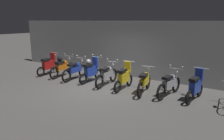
# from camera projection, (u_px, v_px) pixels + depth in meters

# --- Properties ---
(ground_plane) EXTENTS (80.00, 80.00, 0.00)m
(ground_plane) POSITION_uv_depth(u_px,v_px,m) (98.00, 89.00, 9.66)
(ground_plane) COLOR #565451
(back_wall) EXTENTS (16.00, 0.30, 2.91)m
(back_wall) POSITION_uv_depth(u_px,v_px,m) (130.00, 49.00, 11.64)
(back_wall) COLOR #9EA0A3
(back_wall) RESTS_ON ground
(motorbike_slot_0) EXTENTS (0.56, 1.68, 1.18)m
(motorbike_slot_0) POSITION_uv_depth(u_px,v_px,m) (49.00, 65.00, 12.14)
(motorbike_slot_0) COLOR black
(motorbike_slot_0) RESTS_ON ground
(motorbike_slot_1) EXTENTS (0.59, 1.95, 1.15)m
(motorbike_slot_1) POSITION_uv_depth(u_px,v_px,m) (62.00, 67.00, 11.68)
(motorbike_slot_1) COLOR black
(motorbike_slot_1) RESTS_ON ground
(motorbike_slot_2) EXTENTS (0.59, 1.95, 1.15)m
(motorbike_slot_2) POSITION_uv_depth(u_px,v_px,m) (75.00, 70.00, 11.11)
(motorbike_slot_2) COLOR black
(motorbike_slot_2) RESTS_ON ground
(motorbike_slot_3) EXTENTS (0.59, 1.68, 1.29)m
(motorbike_slot_3) POSITION_uv_depth(u_px,v_px,m) (91.00, 70.00, 10.64)
(motorbike_slot_3) COLOR black
(motorbike_slot_3) RESTS_ON ground
(motorbike_slot_4) EXTENTS (0.59, 1.95, 1.15)m
(motorbike_slot_4) POSITION_uv_depth(u_px,v_px,m) (107.00, 75.00, 10.10)
(motorbike_slot_4) COLOR black
(motorbike_slot_4) RESTS_ON ground
(motorbike_slot_5) EXTENTS (0.56, 1.68, 1.18)m
(motorbike_slot_5) POSITION_uv_depth(u_px,v_px,m) (124.00, 77.00, 9.50)
(motorbike_slot_5) COLOR black
(motorbike_slot_5) RESTS_ON ground
(motorbike_slot_6) EXTENTS (0.61, 1.93, 1.03)m
(motorbike_slot_6) POSITION_uv_depth(u_px,v_px,m) (144.00, 81.00, 8.99)
(motorbike_slot_6) COLOR black
(motorbike_slot_6) RESTS_ON ground
(motorbike_slot_7) EXTENTS (0.59, 1.95, 1.15)m
(motorbike_slot_7) POSITION_uv_depth(u_px,v_px,m) (170.00, 84.00, 8.65)
(motorbike_slot_7) COLOR black
(motorbike_slot_7) RESTS_ON ground
(motorbike_slot_8) EXTENTS (0.56, 1.68, 1.18)m
(motorbike_slot_8) POSITION_uv_depth(u_px,v_px,m) (195.00, 87.00, 8.16)
(motorbike_slot_8) COLOR black
(motorbike_slot_8) RESTS_ON ground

